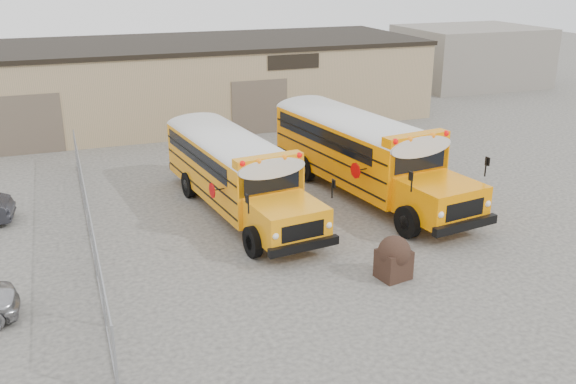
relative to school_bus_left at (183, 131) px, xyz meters
name	(u,v)px	position (x,y,z in m)	size (l,w,h in m)	color
ground	(282,250)	(1.21, -10.34, -1.73)	(120.00, 120.00, 0.00)	#43413D
warehouse	(171,81)	(1.21, 9.66, 0.64)	(30.20, 10.20, 4.67)	#917F59
chainlink_fence	(88,216)	(-4.79, -7.34, -0.83)	(0.07, 18.07, 1.81)	#93969C
distant_building_right	(470,56)	(25.21, 13.66, 0.47)	(10.00, 8.00, 4.40)	gray
school_bus_left	(183,131)	(0.00, 0.00, 0.00)	(3.77, 10.47, 3.00)	#FF990E
school_bus_right	(283,115)	(5.19, 0.72, 0.18)	(4.45, 11.57, 3.30)	#FF8B00
tarp_bundle	(394,257)	(3.73, -13.41, -1.03)	(1.05, 1.00, 1.37)	black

